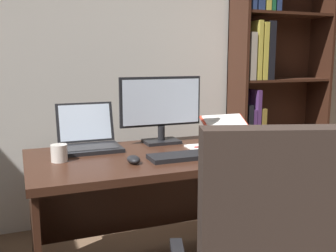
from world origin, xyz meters
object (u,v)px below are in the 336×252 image
at_px(computer_mouse, 134,159).
at_px(coffee_mug, 59,153).
at_px(open_binder, 261,151).
at_px(laptop, 89,139).
at_px(pen, 206,146).
at_px(bookshelf, 269,77).
at_px(keyboard, 187,156).
at_px(reading_stand_with_book, 227,126).
at_px(monitor, 161,109).
at_px(desk, 167,182).
at_px(notepad, 203,148).

relative_size(computer_mouse, coffee_mug, 1.16).
bearing_deg(computer_mouse, open_binder, -3.90).
height_order(laptop, pen, laptop).
bearing_deg(pen, open_binder, -39.92).
distance_m(open_binder, pen, 0.32).
distance_m(bookshelf, laptop, 1.71).
bearing_deg(computer_mouse, keyboard, 0.00).
bearing_deg(computer_mouse, bookshelf, 31.86).
height_order(reading_stand_with_book, pen, reading_stand_with_book).
distance_m(monitor, laptop, 0.48).
xyz_separation_m(monitor, reading_stand_with_book, (0.50, 0.05, -0.15)).
relative_size(open_binder, coffee_mug, 6.03).
relative_size(keyboard, open_binder, 0.78).
relative_size(keyboard, computer_mouse, 4.04).
bearing_deg(open_binder, pen, 145.18).
height_order(keyboard, reading_stand_with_book, reading_stand_with_book).
height_order(desk, computer_mouse, computer_mouse).
distance_m(desk, open_binder, 0.58).
xyz_separation_m(bookshelf, computer_mouse, (-1.45, -0.90, -0.36)).
relative_size(desk, coffee_mug, 17.83).
bearing_deg(laptop, coffee_mug, -129.08).
relative_size(monitor, coffee_mug, 5.91).
relative_size(reading_stand_with_book, open_binder, 0.61).
bearing_deg(pen, reading_stand_with_book, 43.40).
bearing_deg(open_binder, monitor, 138.71).
xyz_separation_m(open_binder, pen, (-0.25, 0.21, 0.00)).
distance_m(desk, pen, 0.31).
height_order(desk, bookshelf, bookshelf).
bearing_deg(computer_mouse, laptop, 110.25).
bearing_deg(desk, reading_stand_with_book, 22.98).
bearing_deg(notepad, desk, 159.72).
bearing_deg(pen, keyboard, -140.55).
distance_m(bookshelf, coffee_mug, 1.97).
bearing_deg(notepad, coffee_mug, 178.67).
distance_m(computer_mouse, reading_stand_with_book, 0.92).
bearing_deg(reading_stand_with_book, laptop, -177.75).
bearing_deg(coffee_mug, computer_mouse, -26.53).
distance_m(monitor, pen, 0.37).
bearing_deg(computer_mouse, monitor, 53.52).
height_order(computer_mouse, open_binder, computer_mouse).
bearing_deg(pen, notepad, 180.00).
distance_m(notepad, coffee_mug, 0.82).
distance_m(laptop, reading_stand_with_book, 0.96).
xyz_separation_m(pen, coffee_mug, (-0.84, 0.02, 0.03)).
distance_m(computer_mouse, coffee_mug, 0.39).
relative_size(keyboard, coffee_mug, 4.69).
bearing_deg(bookshelf, open_binder, -127.05).
relative_size(bookshelf, pen, 15.53).
bearing_deg(keyboard, desk, 96.88).
bearing_deg(keyboard, bookshelf, 38.06).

